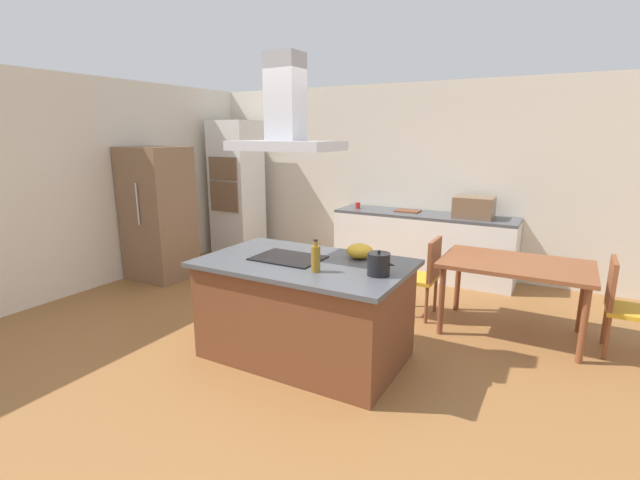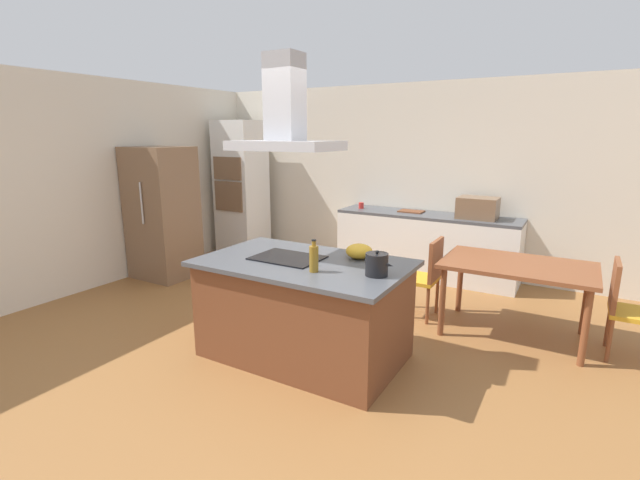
{
  "view_description": "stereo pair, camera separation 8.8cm",
  "coord_description": "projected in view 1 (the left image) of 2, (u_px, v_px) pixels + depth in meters",
  "views": [
    {
      "loc": [
        1.95,
        -3.25,
        1.99
      ],
      "look_at": [
        -0.06,
        0.4,
        1.0
      ],
      "focal_mm": 25.22,
      "sensor_mm": 36.0,
      "label": 1
    },
    {
      "loc": [
        2.03,
        -3.2,
        1.99
      ],
      "look_at": [
        -0.06,
        0.4,
        1.0
      ],
      "focal_mm": 25.22,
      "sensor_mm": 36.0,
      "label": 2
    }
  ],
  "objects": [
    {
      "name": "ground",
      "position": [
        369.0,
        303.0,
        5.42
      ],
      "size": [
        16.0,
        16.0,
        0.0
      ],
      "primitive_type": "plane",
      "color": "#936033"
    },
    {
      "name": "wall_back",
      "position": [
        418.0,
        178.0,
        6.6
      ],
      "size": [
        7.2,
        0.1,
        2.7
      ],
      "primitive_type": "cube",
      "color": "beige",
      "rests_on": "ground"
    },
    {
      "name": "wall_left",
      "position": [
        130.0,
        180.0,
        6.31
      ],
      "size": [
        0.1,
        8.8,
        2.7
      ],
      "primitive_type": "cube",
      "color": "beige",
      "rests_on": "ground"
    },
    {
      "name": "kitchen_island",
      "position": [
        305.0,
        309.0,
        4.04
      ],
      "size": [
        1.82,
        1.12,
        0.9
      ],
      "color": "brown",
      "rests_on": "ground"
    },
    {
      "name": "cooktop",
      "position": [
        288.0,
        258.0,
        4.01
      ],
      "size": [
        0.6,
        0.44,
        0.01
      ],
      "primitive_type": "cube",
      "color": "black",
      "rests_on": "kitchen_island"
    },
    {
      "name": "tea_kettle",
      "position": [
        379.0,
        264.0,
        3.53
      ],
      "size": [
        0.23,
        0.18,
        0.2
      ],
      "color": "black",
      "rests_on": "kitchen_island"
    },
    {
      "name": "olive_oil_bottle",
      "position": [
        316.0,
        258.0,
        3.61
      ],
      "size": [
        0.08,
        0.08,
        0.27
      ],
      "color": "olive",
      "rests_on": "kitchen_island"
    },
    {
      "name": "mixing_bowl",
      "position": [
        360.0,
        251.0,
        4.02
      ],
      "size": [
        0.24,
        0.24,
        0.13
      ],
      "primitive_type": "ellipsoid",
      "color": "gold",
      "rests_on": "kitchen_island"
    },
    {
      "name": "back_counter",
      "position": [
        422.0,
        245.0,
        6.38
      ],
      "size": [
        2.5,
        0.62,
        0.9
      ],
      "color": "white",
      "rests_on": "ground"
    },
    {
      "name": "countertop_microwave",
      "position": [
        474.0,
        207.0,
        5.93
      ],
      "size": [
        0.5,
        0.38,
        0.28
      ],
      "primitive_type": "cube",
      "color": "brown",
      "rests_on": "back_counter"
    },
    {
      "name": "coffee_mug_red",
      "position": [
        358.0,
        205.0,
        6.72
      ],
      "size": [
        0.08,
        0.08,
        0.09
      ],
      "primitive_type": "cylinder",
      "color": "red",
      "rests_on": "back_counter"
    },
    {
      "name": "cutting_board",
      "position": [
        408.0,
        211.0,
        6.44
      ],
      "size": [
        0.34,
        0.24,
        0.02
      ],
      "primitive_type": "cube",
      "color": "brown",
      "rests_on": "back_counter"
    },
    {
      "name": "wall_oven_stack",
      "position": [
        237.0,
        188.0,
        7.51
      ],
      "size": [
        0.7,
        0.66,
        2.2
      ],
      "color": "white",
      "rests_on": "ground"
    },
    {
      "name": "refrigerator",
      "position": [
        158.0,
        214.0,
        6.22
      ],
      "size": [
        0.8,
        0.73,
        1.82
      ],
      "color": "brown",
      "rests_on": "ground"
    },
    {
      "name": "dining_table",
      "position": [
        515.0,
        270.0,
        4.46
      ],
      "size": [
        1.4,
        0.9,
        0.75
      ],
      "color": "brown",
      "rests_on": "ground"
    },
    {
      "name": "chair_at_right_end",
      "position": [
        623.0,
        302.0,
        4.06
      ],
      "size": [
        0.42,
        0.42,
        0.89
      ],
      "color": "gold",
      "rests_on": "ground"
    },
    {
      "name": "chair_at_left_end",
      "position": [
        424.0,
        272.0,
        4.92
      ],
      "size": [
        0.42,
        0.42,
        0.89
      ],
      "color": "gold",
      "rests_on": "ground"
    },
    {
      "name": "range_hood",
      "position": [
        286.0,
        120.0,
        3.74
      ],
      "size": [
        0.9,
        0.55,
        0.78
      ],
      "color": "#ADADB2"
    }
  ]
}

